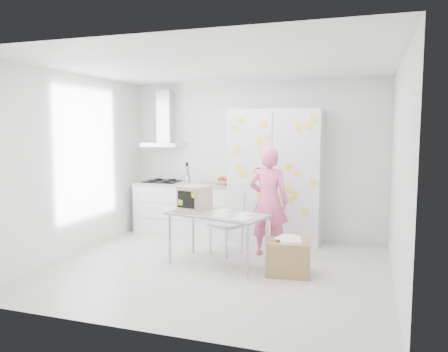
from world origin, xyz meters
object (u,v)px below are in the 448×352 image
(desk, at_px, (203,205))
(cardboard_box, at_px, (289,257))
(person, at_px, (268,202))
(chair, at_px, (230,219))

(desk, distance_m, cardboard_box, 1.40)
(person, xyz_separation_m, desk, (-0.82, -0.59, 0.00))
(chair, distance_m, cardboard_box, 1.28)
(person, height_order, cardboard_box, person)
(desk, xyz_separation_m, cardboard_box, (1.26, -0.18, -0.59))
(person, height_order, chair, person)
(person, distance_m, cardboard_box, 1.07)
(desk, distance_m, chair, 0.65)
(chair, relative_size, cardboard_box, 1.55)
(person, xyz_separation_m, chair, (-0.58, -0.07, -0.29))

